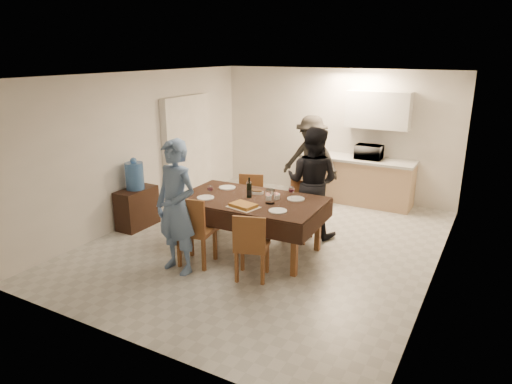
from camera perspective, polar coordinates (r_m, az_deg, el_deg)
floor at (r=7.33m, az=1.39°, el=-6.32°), size 5.00×6.00×0.02m
ceiling at (r=6.72m, az=1.56°, el=14.44°), size 5.00×6.00×0.02m
wall_back at (r=9.62m, az=9.84°, el=7.26°), size 5.00×0.02×2.60m
wall_front at (r=4.58m, az=-16.21°, el=-4.33°), size 5.00×0.02×2.60m
wall_left at (r=8.34m, az=-14.02°, el=5.47°), size 0.02×6.00×2.60m
wall_right at (r=6.21m, az=22.39°, el=0.69°), size 0.02×6.00×2.60m
stub_partition at (r=9.23m, az=-8.50°, el=5.33°), size 0.15×1.40×2.10m
kitchen_base_cabinet at (r=9.33m, az=12.38°, el=1.32°), size 2.20×0.60×0.86m
kitchen_worktop at (r=9.22m, az=12.56°, el=4.04°), size 2.24×0.64×0.05m
upper_cabinet at (r=9.11m, az=15.04°, el=9.88°), size 1.20×0.34×0.70m
dining_table at (r=6.77m, az=-0.69°, el=-1.15°), size 2.17×1.31×0.83m
chair_near_left at (r=6.39m, az=-7.99°, el=-4.00°), size 0.54×0.55×0.56m
chair_near_right at (r=5.96m, az=-0.91°, el=-6.04°), size 0.54×0.55×0.51m
chair_far_left at (r=7.60m, az=-1.16°, el=-0.89°), size 0.54×0.55×0.50m
chair_far_right at (r=7.21m, az=5.04°, el=-1.89°), size 0.44×0.44×0.51m
console at (r=8.11m, az=-14.63°, el=-1.94°), size 0.37×0.74×0.68m
water_jug at (r=7.94m, az=-14.94°, el=1.95°), size 0.31×0.31×0.46m
wine_bottle at (r=6.78m, az=-0.85°, el=0.57°), size 0.08×0.08×0.31m
water_pitcher at (r=6.52m, az=1.76°, el=-0.56°), size 0.13×0.13×0.21m
savoury_tart at (r=6.39m, az=-1.60°, el=-1.69°), size 0.46×0.39×0.05m
salad_bowl at (r=6.76m, az=2.27°, el=-0.54°), size 0.18×0.18×0.07m
mushroom_dish at (r=7.01m, az=0.08°, el=-0.02°), size 0.21×0.21×0.04m
wine_glass_a at (r=6.81m, az=-5.77°, el=0.09°), size 0.09×0.09×0.20m
wine_glass_b at (r=6.70m, az=4.46°, el=-0.12°), size 0.09×0.09×0.21m
wine_glass_c at (r=7.07m, az=-0.90°, el=0.75°), size 0.08×0.08×0.18m
plate_near_left at (r=6.82m, az=-6.33°, el=-0.71°), size 0.26×0.26×0.01m
plate_near_right at (r=6.24m, az=2.74°, el=-2.36°), size 0.25×0.25×0.01m
plate_far_left at (r=7.30m, az=-3.62°, el=0.57°), size 0.27×0.27×0.02m
plate_far_right at (r=6.75m, az=5.00°, el=-0.86°), size 0.26×0.26×0.01m
microwave at (r=9.13m, az=13.94°, el=4.87°), size 0.50×0.34×0.28m
person_near at (r=6.20m, az=-9.95°, el=-1.90°), size 0.72×0.52×1.85m
person_far at (r=7.42m, az=7.04°, el=1.24°), size 0.89×0.71×1.80m
person_kitchen at (r=9.06m, az=6.87°, el=4.02°), size 1.13×0.65×1.74m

